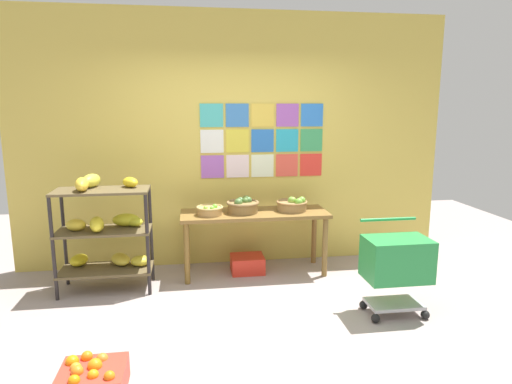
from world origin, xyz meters
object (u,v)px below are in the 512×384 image
at_px(produce_crate_under_table, 247,264).
at_px(shopping_cart, 396,262).
at_px(fruit_basket_centre, 243,205).
at_px(display_table, 254,220).
at_px(banana_shelf_unit, 105,227).
at_px(fruit_basket_back_left, 210,210).
at_px(orange_crate_foreground, 92,380).
at_px(fruit_basket_left, 292,205).

distance_m(produce_crate_under_table, shopping_cart, 1.77).
height_order(produce_crate_under_table, shopping_cart, shopping_cart).
relative_size(fruit_basket_centre, produce_crate_under_table, 0.97).
relative_size(fruit_basket_centre, shopping_cart, 0.42).
bearing_deg(display_table, fruit_basket_centre, -178.34).
height_order(banana_shelf_unit, fruit_basket_back_left, banana_shelf_unit).
xyz_separation_m(display_table, fruit_basket_back_left, (-0.50, -0.07, 0.15)).
bearing_deg(orange_crate_foreground, display_table, 55.77).
height_order(fruit_basket_left, orange_crate_foreground, fruit_basket_left).
xyz_separation_m(banana_shelf_unit, fruit_basket_back_left, (1.08, 0.15, 0.10)).
bearing_deg(shopping_cart, display_table, 126.50).
relative_size(fruit_basket_left, shopping_cart, 0.41).
distance_m(banana_shelf_unit, produce_crate_under_table, 1.62).
relative_size(display_table, orange_crate_foreground, 3.86).
xyz_separation_m(fruit_basket_back_left, fruit_basket_centre, (0.37, 0.06, 0.02)).
xyz_separation_m(produce_crate_under_table, shopping_cart, (1.19, -1.24, 0.40)).
bearing_deg(produce_crate_under_table, orange_crate_foreground, -122.28).
distance_m(banana_shelf_unit, fruit_basket_centre, 1.46).
bearing_deg(display_table, banana_shelf_unit, -172.25).
relative_size(display_table, fruit_basket_centre, 4.52).
distance_m(fruit_basket_back_left, orange_crate_foreground, 2.24).
distance_m(display_table, fruit_basket_centre, 0.22).
bearing_deg(display_table, produce_crate_under_table, 158.00).
bearing_deg(fruit_basket_left, banana_shelf_unit, -173.97).
bearing_deg(fruit_basket_centre, produce_crate_under_table, 33.64).
bearing_deg(display_table, shopping_cart, -47.47).
bearing_deg(orange_crate_foreground, shopping_cart, 17.94).
relative_size(banana_shelf_unit, fruit_basket_left, 3.40).
bearing_deg(produce_crate_under_table, fruit_basket_left, -3.80).
xyz_separation_m(produce_crate_under_table, orange_crate_foreground, (-1.29, -2.05, 0.01)).
relative_size(fruit_basket_back_left, fruit_basket_centre, 0.81).
xyz_separation_m(fruit_basket_back_left, shopping_cart, (1.61, -1.15, -0.27)).
bearing_deg(fruit_basket_left, fruit_basket_centre, -179.85).
bearing_deg(orange_crate_foreground, fruit_basket_centre, 58.35).
relative_size(fruit_basket_left, produce_crate_under_table, 0.94).
xyz_separation_m(display_table, orange_crate_foreground, (-1.37, -2.02, -0.51)).
xyz_separation_m(banana_shelf_unit, produce_crate_under_table, (1.50, 0.25, -0.57)).
bearing_deg(produce_crate_under_table, fruit_basket_centre, -146.36).
bearing_deg(orange_crate_foreground, fruit_basket_back_left, 65.86).
xyz_separation_m(fruit_basket_left, fruit_basket_back_left, (-0.93, -0.06, -0.02)).
height_order(fruit_basket_left, fruit_basket_centre, fruit_basket_centre).
height_order(banana_shelf_unit, produce_crate_under_table, banana_shelf_unit).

